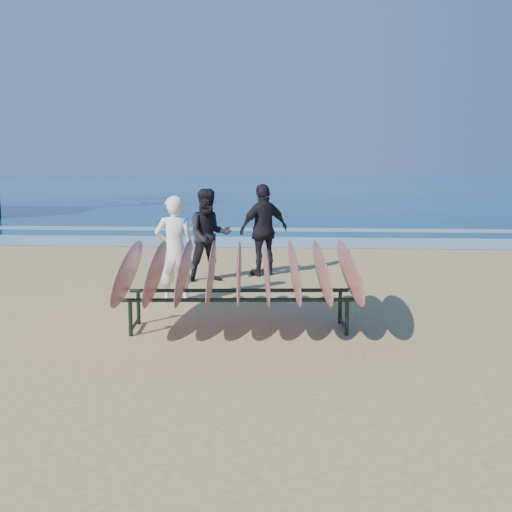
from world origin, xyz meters
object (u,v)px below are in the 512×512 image
Objects in this scene: person_white at (175,249)px; person_dark_b at (264,230)px; person_dark_a at (209,235)px; surfboard_rack at (239,272)px.

person_dark_b reaches higher than person_white.
person_white is at bearing -118.17° from person_dark_a.
surfboard_rack is at bearing 115.66° from person_white.
person_dark_a is 0.96× the size of person_dark_b.
person_dark_a is at bearing 0.28° from person_dark_b.
person_dark_a is (-0.94, 3.67, 0.08)m from surfboard_rack.
person_dark_b is (1.05, 0.73, 0.04)m from person_dark_a.
person_dark_a is (0.31, 1.92, 0.02)m from person_white.
surfboard_rack is at bearing -94.58° from person_dark_a.
person_dark_b is (0.11, 4.40, 0.12)m from surfboard_rack.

